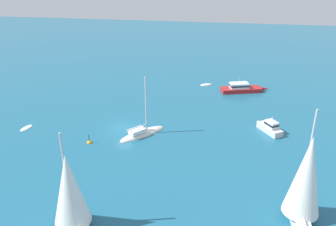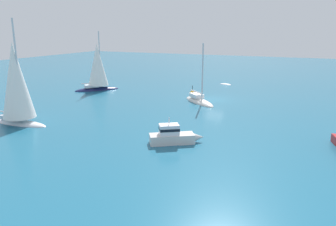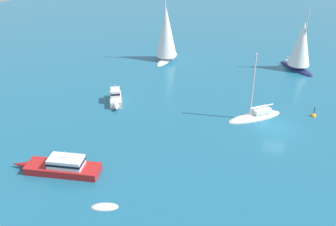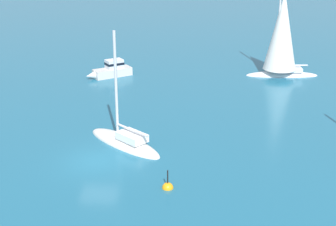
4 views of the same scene
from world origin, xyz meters
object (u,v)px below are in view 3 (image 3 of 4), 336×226
Objects in this scene: channel_buoy at (313,116)px; powerboat at (62,166)px; motor_cruiser at (116,98)px; yacht at (166,35)px; skiff at (105,207)px; ketch_1 at (255,116)px; ketch at (301,48)px.

powerboat is at bearing 47.20° from channel_buoy.
yacht reaches higher than motor_cruiser.
channel_buoy is (-13.60, -23.85, 0.01)m from skiff.
motor_cruiser is at bearing 16.34° from channel_buoy.
powerboat is 5.75× the size of channel_buoy.
ketch_1 is 3.42× the size of skiff.
motor_cruiser reaches higher than channel_buoy.
skiff is at bearing 60.30° from channel_buoy.
ketch_1 is at bearing 50.54° from yacht.
ketch is at bearing -129.16° from powerboat.
channel_buoy is at bearing -148.52° from powerboat.
motor_cruiser is 0.54× the size of powerboat.
channel_buoy is at bearing 160.63° from ketch_1.
channel_buoy is (-6.18, -3.28, -0.14)m from ketch_1.
ketch_1 is 7.00m from channel_buoy.
ketch_1 is 0.99× the size of powerboat.
motor_cruiser is at bearing -35.62° from ketch_1.
motor_cruiser is at bearing 1.60° from yacht.
motor_cruiser is 17.65m from yacht.
ketch is at bearing -143.94° from ketch_1.
channel_buoy is at bearing -32.45° from ketch.
yacht reaches higher than ketch_1.
channel_buoy is (-23.06, -6.76, -0.66)m from motor_cruiser.
skiff is (-6.20, 2.46, -0.64)m from powerboat.
ketch_1 is 17.24m from motor_cruiser.
motor_cruiser is 1.87× the size of skiff.
motor_cruiser is at bearing 92.96° from skiff.
yacht reaches higher than ketch.
skiff is (-10.50, 34.38, -4.08)m from yacht.
yacht is 1.31× the size of powerboat.
ketch reaches higher than skiff.
ketch is at bearing 50.18° from skiff.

